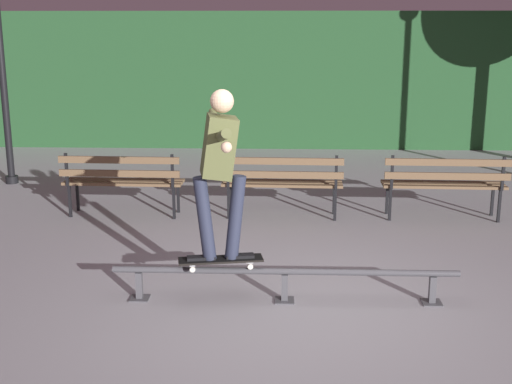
% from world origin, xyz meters
% --- Properties ---
extents(ground_plane, '(90.00, 90.00, 0.00)m').
position_xyz_m(ground_plane, '(0.00, 0.00, 0.00)').
color(ground_plane, '#99999E').
extents(hedge_backdrop, '(24.00, 1.20, 2.79)m').
position_xyz_m(hedge_backdrop, '(0.00, 8.83, 1.39)').
color(hedge_backdrop, '#234C28').
rests_on(hedge_backdrop, ground).
extents(grind_rail, '(3.21, 0.18, 0.32)m').
position_xyz_m(grind_rail, '(0.00, 0.24, 0.24)').
color(grind_rail, '#47474C').
rests_on(grind_rail, ground).
extents(skateboard, '(0.80, 0.34, 0.09)m').
position_xyz_m(skateboard, '(-0.59, 0.24, 0.40)').
color(skateboard, black).
rests_on(skateboard, grind_rail).
extents(skateboarder, '(0.63, 1.39, 1.56)m').
position_xyz_m(skateboarder, '(-0.59, 0.25, 1.33)').
color(skateboarder, black).
rests_on(skateboarder, skateboard).
extents(park_bench_leftmost, '(1.61, 0.46, 0.88)m').
position_xyz_m(park_bench_leftmost, '(-2.16, 3.04, 0.54)').
color(park_bench_leftmost, black).
rests_on(park_bench_leftmost, ground).
extents(park_bench_left_center, '(1.61, 0.46, 0.88)m').
position_xyz_m(park_bench_left_center, '(-0.03, 3.04, 0.54)').
color(park_bench_left_center, black).
rests_on(park_bench_left_center, ground).
extents(park_bench_right_center, '(1.61, 0.46, 0.88)m').
position_xyz_m(park_bench_right_center, '(2.10, 3.04, 0.54)').
color(park_bench_right_center, black).
rests_on(park_bench_right_center, ground).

